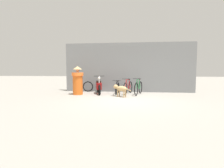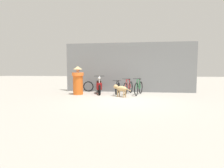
{
  "view_description": "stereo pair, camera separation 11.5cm",
  "coord_description": "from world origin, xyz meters",
  "px_view_note": "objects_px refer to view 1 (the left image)",
  "views": [
    {
      "loc": [
        0.28,
        -7.84,
        1.38
      ],
      "look_at": [
        -0.8,
        1.16,
        0.65
      ],
      "focal_mm": 28.0,
      "sensor_mm": 36.0,
      "label": 1
    },
    {
      "loc": [
        0.4,
        -7.83,
        1.38
      ],
      "look_at": [
        -0.8,
        1.16,
        0.65
      ],
      "focal_mm": 28.0,
      "sensor_mm": 36.0,
      "label": 2
    }
  ],
  "objects_px": {
    "bicycle_2": "(138,88)",
    "stray_dog": "(120,89)",
    "motorcycle": "(99,86)",
    "person_in_robes": "(78,81)",
    "bicycle_1": "(128,88)",
    "spare_tire_left": "(88,87)",
    "bicycle_0": "(117,88)"
  },
  "relations": [
    {
      "from": "person_in_robes",
      "to": "spare_tire_left",
      "type": "height_order",
      "value": "person_in_robes"
    },
    {
      "from": "bicycle_0",
      "to": "bicycle_1",
      "type": "bearing_deg",
      "value": 92.63
    },
    {
      "from": "bicycle_1",
      "to": "person_in_robes",
      "type": "distance_m",
      "value": 2.89
    },
    {
      "from": "bicycle_1",
      "to": "stray_dog",
      "type": "distance_m",
      "value": 1.21
    },
    {
      "from": "bicycle_1",
      "to": "stray_dog",
      "type": "bearing_deg",
      "value": -2.12
    },
    {
      "from": "motorcycle",
      "to": "spare_tire_left",
      "type": "xyz_separation_m",
      "value": [
        -0.86,
        0.8,
        -0.09
      ]
    },
    {
      "from": "spare_tire_left",
      "to": "bicycle_2",
      "type": "bearing_deg",
      "value": -16.91
    },
    {
      "from": "bicycle_2",
      "to": "spare_tire_left",
      "type": "xyz_separation_m",
      "value": [
        -3.16,
        0.96,
        -0.05
      ]
    },
    {
      "from": "bicycle_2",
      "to": "motorcycle",
      "type": "relative_size",
      "value": 0.89
    },
    {
      "from": "spare_tire_left",
      "to": "bicycle_0",
      "type": "bearing_deg",
      "value": -20.99
    },
    {
      "from": "motorcycle",
      "to": "stray_dog",
      "type": "height_order",
      "value": "motorcycle"
    },
    {
      "from": "person_in_robes",
      "to": "spare_tire_left",
      "type": "xyz_separation_m",
      "value": [
        0.23,
        1.35,
        -0.46
      ]
    },
    {
      "from": "stray_dog",
      "to": "spare_tire_left",
      "type": "xyz_separation_m",
      "value": [
        -2.21,
        1.9,
        -0.1
      ]
    },
    {
      "from": "spare_tire_left",
      "to": "bicycle_1",
      "type": "bearing_deg",
      "value": -16.23
    },
    {
      "from": "bicycle_2",
      "to": "bicycle_0",
      "type": "bearing_deg",
      "value": -84.09
    },
    {
      "from": "motorcycle",
      "to": "person_in_robes",
      "type": "bearing_deg",
      "value": -77.52
    },
    {
      "from": "motorcycle",
      "to": "spare_tire_left",
      "type": "height_order",
      "value": "motorcycle"
    },
    {
      "from": "person_in_robes",
      "to": "bicycle_2",
      "type": "bearing_deg",
      "value": -176.01
    },
    {
      "from": "bicycle_0",
      "to": "stray_dog",
      "type": "bearing_deg",
      "value": 15.18
    },
    {
      "from": "bicycle_0",
      "to": "bicycle_1",
      "type": "relative_size",
      "value": 0.96
    },
    {
      "from": "bicycle_2",
      "to": "person_in_robes",
      "type": "bearing_deg",
      "value": -67.52
    },
    {
      "from": "bicycle_1",
      "to": "person_in_robes",
      "type": "height_order",
      "value": "person_in_robes"
    },
    {
      "from": "bicycle_0",
      "to": "motorcycle",
      "type": "distance_m",
      "value": 1.1
    },
    {
      "from": "person_in_robes",
      "to": "spare_tire_left",
      "type": "distance_m",
      "value": 1.45
    },
    {
      "from": "spare_tire_left",
      "to": "person_in_robes",
      "type": "bearing_deg",
      "value": -99.47
    },
    {
      "from": "bicycle_0",
      "to": "bicycle_2",
      "type": "xyz_separation_m",
      "value": [
        1.21,
        -0.21,
        0.05
      ]
    },
    {
      "from": "bicycle_2",
      "to": "stray_dog",
      "type": "distance_m",
      "value": 1.34
    },
    {
      "from": "bicycle_1",
      "to": "motorcycle",
      "type": "distance_m",
      "value": 1.71
    },
    {
      "from": "stray_dog",
      "to": "bicycle_0",
      "type": "bearing_deg",
      "value": -42.86
    },
    {
      "from": "motorcycle",
      "to": "stray_dog",
      "type": "xyz_separation_m",
      "value": [
        1.36,
        -1.11,
        0.0
      ]
    },
    {
      "from": "motorcycle",
      "to": "person_in_robes",
      "type": "distance_m",
      "value": 1.27
    },
    {
      "from": "bicycle_1",
      "to": "person_in_robes",
      "type": "bearing_deg",
      "value": -62.96
    }
  ]
}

